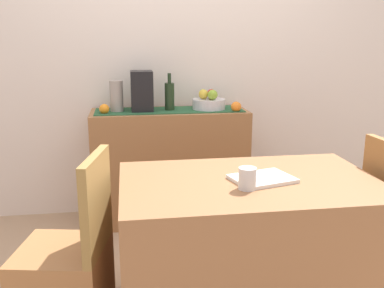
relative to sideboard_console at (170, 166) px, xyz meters
The scene contains 18 objects.
ground_plane 1.03m from the sideboard_console, 83.89° to the right, with size 6.40×6.40×0.02m, color tan.
room_wall_rear 0.96m from the sideboard_console, 69.26° to the left, with size 6.40×0.06×2.70m, color silver.
sideboard_console is the anchor object (origin of this frame).
table_runner 0.43m from the sideboard_console, ahead, with size 1.10×0.32×0.01m, color #255432.
fruit_bowl 0.56m from the sideboard_console, ahead, with size 0.25×0.25×0.08m, color silver.
apple_rear 0.64m from the sideboard_console, ahead, with size 0.07×0.07×0.07m, color red.
apple_upper 0.61m from the sideboard_console, ahead, with size 0.07×0.07×0.07m, color gold.
apple_left 0.64m from the sideboard_console, ahead, with size 0.08×0.08×0.08m, color #83AC31.
apple_right 0.61m from the sideboard_console, 15.28° to the left, with size 0.07×0.07×0.07m, color #92B33A.
wine_bottle 0.54m from the sideboard_console, ahead, with size 0.07×0.07×0.28m.
coffee_maker 0.61m from the sideboard_console, behind, with size 0.16×0.18×0.30m, color black.
ceramic_vase 0.67m from the sideboard_console, behind, with size 0.10×0.10×0.23m, color gray.
orange_loose_mid 0.68m from the sideboard_console, 14.60° to the right, with size 0.08×0.08×0.08m, color orange.
orange_loose_near_bowl 0.67m from the sideboard_console, behind, with size 0.07×0.07×0.07m, color orange.
dining_table 1.33m from the sideboard_console, 78.91° to the right, with size 1.24×0.79×0.74m, color #96643E.
open_book 1.40m from the sideboard_console, 76.80° to the right, with size 0.28×0.21×0.02m, color white.
coffee_cup 1.49m from the sideboard_console, 81.73° to the right, with size 0.08×0.08×0.10m, color silver.
chair_near_window 1.46m from the sideboard_console, 115.66° to the right, with size 0.47×0.47×0.90m.
Camera 1 is at (-0.42, -2.31, 1.41)m, focal length 40.99 mm.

